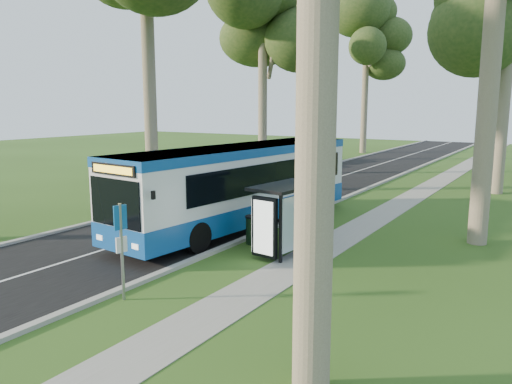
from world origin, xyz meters
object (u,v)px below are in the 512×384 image
litter_bin (253,230)px  bus_stop_sign (121,241)px  bus_shelter (285,207)px  car_silver (320,154)px  car_white (284,158)px  bus (242,185)px

litter_bin → bus_stop_sign: bearing=-90.2°
bus_shelter → car_silver: size_ratio=0.64×
bus_stop_sign → car_white: (-9.74, 26.57, -0.79)m
car_silver → bus: bearing=-93.7°
bus_stop_sign → bus_shelter: bearing=86.2°
litter_bin → car_silver: car_silver is taller
car_silver → bus_shelter: bearing=-88.5°
litter_bin → car_silver: (-9.11, 25.61, 0.22)m
bus_stop_sign → car_white: size_ratio=0.54×
litter_bin → car_white: (-9.76, 20.23, 0.28)m
bus_stop_sign → car_silver: bearing=118.8°
bus_shelter → car_white: size_ratio=0.61×
bus → car_silver: (-7.29, 23.64, -1.00)m
bus → car_silver: size_ratio=2.83×
car_silver → bus_stop_sign: bearing=-95.0°
bus → car_white: size_ratio=2.73×
bus → bus_stop_sign: 8.51m
car_white → bus: bearing=-41.7°
car_silver → litter_bin: bearing=-91.3°
bus → litter_bin: (1.82, -1.97, -1.22)m
car_white → car_silver: 5.42m
bus → litter_bin: bearing=-42.0°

